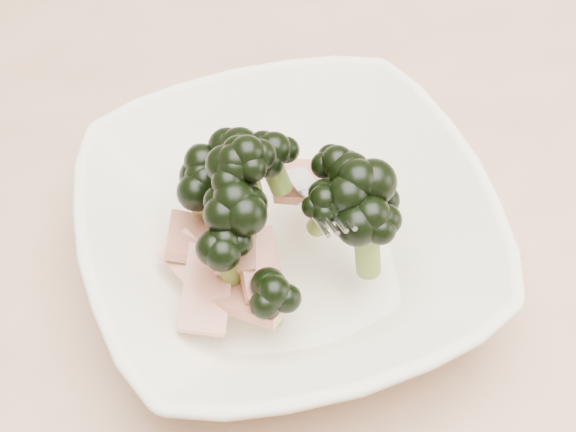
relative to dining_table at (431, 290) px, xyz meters
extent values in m
cube|color=tan|center=(0.00, 0.00, 0.08)|extent=(1.20, 0.80, 0.04)
imported|color=white|center=(-0.12, -0.02, 0.13)|extent=(0.28, 0.28, 0.06)
cylinder|color=#5B7226|center=(-0.14, 0.01, 0.16)|extent=(0.03, 0.02, 0.04)
ellipsoid|color=black|center=(-0.14, 0.01, 0.18)|extent=(0.04, 0.04, 0.03)
cylinder|color=#5B7226|center=(-0.12, 0.00, 0.17)|extent=(0.02, 0.02, 0.03)
ellipsoid|color=black|center=(-0.12, 0.00, 0.19)|extent=(0.03, 0.03, 0.03)
cylinder|color=#5B7226|center=(-0.08, -0.03, 0.16)|extent=(0.02, 0.03, 0.05)
ellipsoid|color=black|center=(-0.08, -0.03, 0.19)|extent=(0.04, 0.04, 0.03)
cylinder|color=#5B7226|center=(-0.16, 0.01, 0.14)|extent=(0.02, 0.02, 0.04)
ellipsoid|color=black|center=(-0.16, 0.01, 0.17)|extent=(0.04, 0.04, 0.03)
cylinder|color=#5B7226|center=(-0.07, -0.05, 0.15)|extent=(0.02, 0.02, 0.05)
ellipsoid|color=black|center=(-0.07, -0.05, 0.18)|extent=(0.04, 0.04, 0.03)
cylinder|color=#5B7226|center=(-0.15, -0.04, 0.16)|extent=(0.02, 0.02, 0.04)
ellipsoid|color=black|center=(-0.15, -0.04, 0.19)|extent=(0.04, 0.04, 0.03)
cylinder|color=#5B7226|center=(-0.10, -0.04, 0.16)|extent=(0.02, 0.02, 0.03)
ellipsoid|color=black|center=(-0.10, -0.04, 0.18)|extent=(0.03, 0.03, 0.02)
cylinder|color=#5B7226|center=(-0.07, -0.03, 0.15)|extent=(0.01, 0.02, 0.03)
ellipsoid|color=black|center=(-0.07, -0.03, 0.17)|extent=(0.03, 0.03, 0.03)
cylinder|color=#5B7226|center=(-0.15, -0.05, 0.15)|extent=(0.02, 0.01, 0.04)
ellipsoid|color=black|center=(-0.15, -0.05, 0.17)|extent=(0.03, 0.03, 0.02)
cylinder|color=#5B7226|center=(-0.14, -0.02, 0.17)|extent=(0.02, 0.02, 0.05)
ellipsoid|color=black|center=(-0.14, -0.02, 0.20)|extent=(0.03, 0.03, 0.03)
cylinder|color=#5B7226|center=(-0.14, -0.02, 0.18)|extent=(0.02, 0.02, 0.04)
ellipsoid|color=black|center=(-0.14, -0.02, 0.20)|extent=(0.03, 0.03, 0.03)
cylinder|color=#5B7226|center=(-0.13, -0.08, 0.13)|extent=(0.02, 0.02, 0.03)
ellipsoid|color=black|center=(-0.13, -0.08, 0.15)|extent=(0.03, 0.03, 0.03)
cylinder|color=#5B7226|center=(-0.09, -0.02, 0.16)|extent=(0.02, 0.01, 0.04)
ellipsoid|color=black|center=(-0.09, -0.02, 0.19)|extent=(0.03, 0.03, 0.03)
cylinder|color=#5B7226|center=(-0.16, 0.00, 0.14)|extent=(0.02, 0.02, 0.03)
ellipsoid|color=black|center=(-0.16, 0.00, 0.16)|extent=(0.04, 0.04, 0.03)
cube|color=maroon|center=(-0.17, -0.02, 0.13)|extent=(0.04, 0.04, 0.02)
cube|color=maroon|center=(-0.17, -0.04, 0.13)|extent=(0.05, 0.06, 0.02)
cube|color=maroon|center=(-0.15, -0.04, 0.15)|extent=(0.03, 0.04, 0.02)
cube|color=maroon|center=(-0.17, -0.06, 0.14)|extent=(0.04, 0.06, 0.02)
cube|color=maroon|center=(-0.14, -0.05, 0.14)|extent=(0.03, 0.05, 0.02)
cube|color=maroon|center=(-0.10, 0.00, 0.14)|extent=(0.05, 0.04, 0.01)
cube|color=maroon|center=(-0.14, -0.07, 0.13)|extent=(0.06, 0.05, 0.02)
camera|label=1|loc=(-0.16, -0.31, 0.53)|focal=50.00mm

